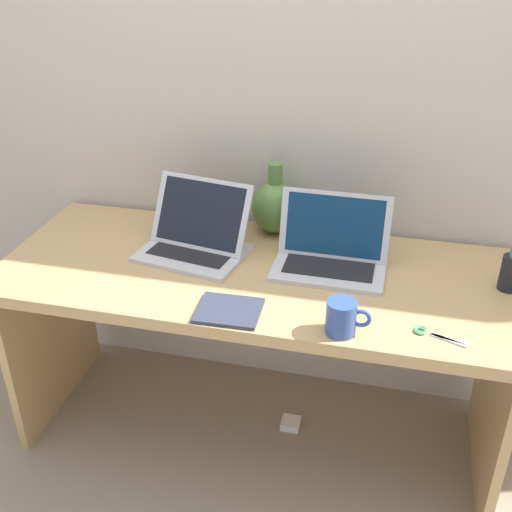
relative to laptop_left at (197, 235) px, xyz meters
name	(u,v)px	position (x,y,z in m)	size (l,w,h in m)	color
ground_plane	(256,431)	(0.23, -0.08, -0.77)	(6.00, 6.00, 0.00)	gray
back_wall	(283,90)	(0.23, 0.31, 0.43)	(4.40, 0.04, 2.40)	beige
desk	(256,305)	(0.23, -0.08, -0.20)	(1.68, 0.69, 0.71)	tan
laptop_left	(197,235)	(0.00, 0.00, 0.00)	(0.38, 0.31, 0.23)	silver
laptop_right	(331,249)	(0.46, 0.01, 0.00)	(0.36, 0.24, 0.23)	silver
green_vase	(275,206)	(0.23, 0.21, 0.04)	(0.16, 0.16, 0.26)	#5B843D
notebook_stack	(229,311)	(0.21, -0.33, -0.06)	(0.18, 0.16, 0.01)	#33384C
coffee_mug	(342,317)	(0.54, -0.36, -0.01)	(0.13, 0.09, 0.10)	#335199
pen_cup	(511,272)	(1.01, -0.01, 0.00)	(0.06, 0.06, 0.19)	black
scissors	(431,334)	(0.78, -0.31, -0.06)	(0.15, 0.07, 0.01)	#B7B7BC
power_brick	(291,423)	(0.35, -0.02, -0.76)	(0.07, 0.07, 0.03)	white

